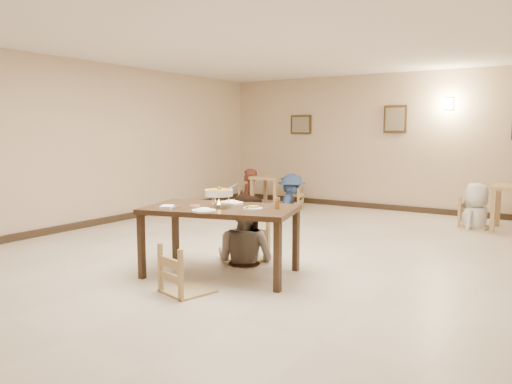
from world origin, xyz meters
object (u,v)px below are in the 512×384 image
Objects in this scene: bg_chair_ll at (248,188)px; main_table at (221,214)px; curry_warmer at (219,193)px; drink_glass at (277,203)px; main_diner at (245,194)px; bg_diner_b at (292,174)px; chair_far at (247,224)px; bg_chair_lr at (292,189)px; chair_near at (187,247)px; bg_table_left at (270,182)px; bg_chair_rl at (477,199)px; bg_diner_a at (248,169)px; bg_diner_c at (478,183)px.

main_table is at bearing -171.23° from bg_chair_ll.
drink_glass is (0.63, 0.29, -0.11)m from curry_warmer.
main_diner reaches higher than bg_diner_b.
curry_warmer is at bearing -68.28° from chair_far.
main_table is at bearing 6.58° from bg_chair_lr.
bg_chair_lr is (-1.81, 5.65, -0.03)m from chair_near.
bg_chair_ll is (-2.97, 5.64, -0.07)m from chair_near.
bg_table_left is 0.62m from bg_diner_b.
main_table is 1.96× the size of chair_near.
bg_chair_rl reaches higher than chair_near.
bg_chair_lr is 0.90× the size of bg_chair_rl.
drink_glass is at bearing 12.31° from bg_diner_a.
main_table is 2.67× the size of bg_table_left.
drink_glass reaches higher than bg_chair_ll.
bg_chair_rl is at bearing -117.67° from main_diner.
curry_warmer reaches higher than drink_glass.
main_table is at bearing 5.65° from bg_diner_a.
bg_chair_rl reaches higher than bg_chair_lr.
chair_far is 0.99× the size of chair_near.
bg_chair_rl is (4.38, -0.01, -0.07)m from bg_table_left.
drink_glass is (0.76, -0.50, 0.40)m from chair_far.
bg_diner_c reaches higher than bg_chair_ll.
bg_chair_ll is 0.50× the size of bg_diner_a.
bg_diner_c is at bearing 77.60° from bg_chair_lr.
chair_near is at bearing 97.28° from main_diner.
chair_far reaches higher than bg_table_left.
drink_glass is 5.24m from bg_chair_lr.
main_diner is at bearing -12.60° from bg_diner_c.
bg_diner_b is (-1.71, 4.91, 0.05)m from main_table.
bg_table_left is 0.86× the size of bg_chair_ll.
main_diner reaches higher than chair_near.
bg_table_left is (-2.29, 4.94, -0.17)m from main_table.
bg_chair_lr is 3.80m from bg_chair_rl.
bg_diner_c is (4.38, -0.01, 0.23)m from bg_table_left.
curry_warmer is at bearing -8.19° from bg_diner_c.
main_diner reaches higher than bg_diner_c.
drink_glass is (0.64, 0.25, 0.14)m from main_table.
chair_far is 0.54× the size of main_diner.
bg_diner_a is at bearing -57.41° from main_diner.
bg_chair_ll is at bearing 105.04° from main_table.
bg_chair_ll is 0.54× the size of bg_diner_b.
bg_chair_rl is (3.80, 0.02, 0.05)m from bg_chair_lr.
main_diner is (0.03, -0.09, 0.42)m from chair_far.
chair_near is 0.63× the size of bg_diner_b.
bg_chair_rl is (2.21, 4.18, 0.03)m from chair_far.
main_diner is 1.94× the size of bg_chair_lr.
chair_far is 1.15× the size of bg_chair_ll.
main_diner is at bearing -62.83° from bg_table_left.
bg_diner_a is (-2.87, 4.91, 0.11)m from main_table.
drink_glass is 4.92m from bg_chair_rl.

